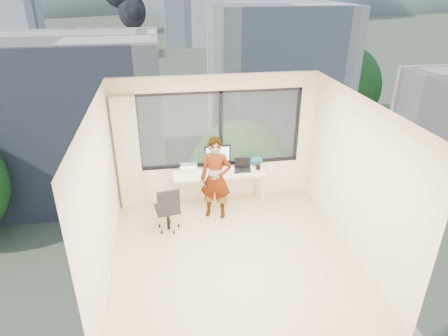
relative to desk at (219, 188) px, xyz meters
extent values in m
cube|color=#CAB783|center=(0.00, -1.66, -0.38)|extent=(4.00, 4.00, 0.01)
cube|color=white|center=(0.00, -1.66, 2.23)|extent=(4.00, 4.00, 0.01)
cube|color=beige|center=(0.00, -3.66, 0.93)|extent=(4.00, 0.01, 2.60)
cube|color=beige|center=(-2.00, -1.66, 0.93)|extent=(0.01, 4.00, 2.60)
cube|color=beige|center=(2.00, -1.66, 0.93)|extent=(0.01, 4.00, 2.60)
cube|color=beige|center=(-1.72, 0.22, 0.77)|extent=(0.45, 0.14, 2.30)
cube|color=#CFBE8B|center=(0.00, 0.00, 0.00)|extent=(1.80, 0.60, 0.75)
imported|color=#2D2D33|center=(-0.11, -0.39, 0.43)|extent=(0.69, 0.56, 1.62)
cube|color=white|center=(-0.57, 0.23, 0.42)|extent=(0.37, 0.32, 0.08)
cube|color=black|center=(0.34, -0.11, 0.38)|extent=(0.12, 0.07, 0.01)
cylinder|color=black|center=(0.80, -0.02, 0.43)|extent=(0.10, 0.10, 0.11)
ellipsoid|color=#0C4B47|center=(0.80, 0.17, 0.48)|extent=(0.28, 0.14, 0.21)
cube|color=#515B3D|center=(0.00, 118.34, -14.38)|extent=(400.00, 400.00, 0.04)
cube|color=beige|center=(-9.00, 28.34, -7.38)|extent=(16.00, 12.00, 14.00)
cube|color=white|center=(12.00, 36.34, -6.38)|extent=(14.00, 13.00, 16.00)
ellipsoid|color=slate|center=(100.00, 318.34, -14.38)|extent=(300.00, 220.00, 96.00)
camera|label=1|loc=(-1.01, -6.81, 3.79)|focal=31.15mm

